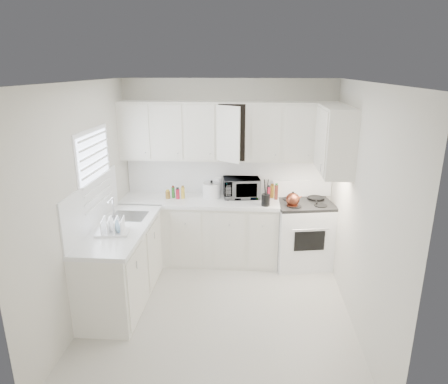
# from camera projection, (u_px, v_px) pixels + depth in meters

# --- Properties ---
(floor) EXTENTS (3.20, 3.20, 0.00)m
(floor) POSITION_uv_depth(u_px,v_px,m) (220.00, 311.00, 4.69)
(floor) COLOR beige
(floor) RESTS_ON ground
(ceiling) EXTENTS (3.20, 3.20, 0.00)m
(ceiling) POSITION_uv_depth(u_px,v_px,m) (219.00, 82.00, 3.92)
(ceiling) COLOR white
(ceiling) RESTS_ON ground
(wall_back) EXTENTS (3.00, 0.00, 3.00)m
(wall_back) POSITION_uv_depth(u_px,v_px,m) (229.00, 170.00, 5.83)
(wall_back) COLOR beige
(wall_back) RESTS_ON ground
(wall_front) EXTENTS (3.00, 0.00, 3.00)m
(wall_front) POSITION_uv_depth(u_px,v_px,m) (200.00, 283.00, 2.78)
(wall_front) COLOR beige
(wall_front) RESTS_ON ground
(wall_left) EXTENTS (0.00, 3.20, 3.20)m
(wall_left) POSITION_uv_depth(u_px,v_px,m) (84.00, 203.00, 4.41)
(wall_left) COLOR beige
(wall_left) RESTS_ON ground
(wall_right) EXTENTS (0.00, 3.20, 3.20)m
(wall_right) POSITION_uv_depth(u_px,v_px,m) (361.00, 210.00, 4.20)
(wall_right) COLOR beige
(wall_right) RESTS_ON ground
(window_blinds) EXTENTS (0.06, 0.96, 1.06)m
(window_blinds) POSITION_uv_depth(u_px,v_px,m) (96.00, 174.00, 4.67)
(window_blinds) COLOR white
(window_blinds) RESTS_ON wall_left
(lower_cabinets_back) EXTENTS (2.22, 0.60, 0.90)m
(lower_cabinets_back) POSITION_uv_depth(u_px,v_px,m) (200.00, 231.00, 5.82)
(lower_cabinets_back) COLOR beige
(lower_cabinets_back) RESTS_ON floor
(lower_cabinets_left) EXTENTS (0.60, 1.60, 0.90)m
(lower_cabinets_left) POSITION_uv_depth(u_px,v_px,m) (122.00, 265.00, 4.83)
(lower_cabinets_left) COLOR beige
(lower_cabinets_left) RESTS_ON floor
(countertop_back) EXTENTS (2.24, 0.64, 0.05)m
(countertop_back) POSITION_uv_depth(u_px,v_px,m) (200.00, 201.00, 5.67)
(countertop_back) COLOR silver
(countertop_back) RESTS_ON lower_cabinets_back
(countertop_left) EXTENTS (0.64, 1.62, 0.05)m
(countertop_left) POSITION_uv_depth(u_px,v_px,m) (120.00, 229.00, 4.69)
(countertop_left) COLOR silver
(countertop_left) RESTS_ON lower_cabinets_left
(backsplash_back) EXTENTS (2.98, 0.02, 0.55)m
(backsplash_back) POSITION_uv_depth(u_px,v_px,m) (229.00, 176.00, 5.84)
(backsplash_back) COLOR silver
(backsplash_back) RESTS_ON wall_back
(backsplash_left) EXTENTS (0.02, 1.60, 0.55)m
(backsplash_left) POSITION_uv_depth(u_px,v_px,m) (93.00, 204.00, 4.62)
(backsplash_left) COLOR silver
(backsplash_left) RESTS_ON wall_left
(upper_cabinets_back) EXTENTS (3.00, 0.33, 0.80)m
(upper_cabinets_back) POSITION_uv_depth(u_px,v_px,m) (228.00, 160.00, 5.61)
(upper_cabinets_back) COLOR beige
(upper_cabinets_back) RESTS_ON wall_back
(upper_cabinets_right) EXTENTS (0.33, 0.90, 0.80)m
(upper_cabinets_right) POSITION_uv_depth(u_px,v_px,m) (332.00, 172.00, 4.93)
(upper_cabinets_right) COLOR beige
(upper_cabinets_right) RESTS_ON wall_right
(sink) EXTENTS (0.42, 0.38, 0.30)m
(sink) POSITION_uv_depth(u_px,v_px,m) (128.00, 207.00, 4.98)
(sink) COLOR gray
(sink) RESTS_ON countertop_left
(stove) EXTENTS (0.88, 0.77, 1.20)m
(stove) POSITION_uv_depth(u_px,v_px,m) (303.00, 225.00, 5.67)
(stove) COLOR white
(stove) RESTS_ON floor
(tea_kettle) EXTENTS (0.26, 0.23, 0.21)m
(tea_kettle) POSITION_uv_depth(u_px,v_px,m) (293.00, 198.00, 5.39)
(tea_kettle) COLOR maroon
(tea_kettle) RESTS_ON stove
(frying_pan) EXTENTS (0.27, 0.42, 0.04)m
(frying_pan) POSITION_uv_depth(u_px,v_px,m) (316.00, 198.00, 5.70)
(frying_pan) COLOR black
(frying_pan) RESTS_ON stove
(microwave) EXTENTS (0.55, 0.36, 0.35)m
(microwave) POSITION_uv_depth(u_px,v_px,m) (241.00, 186.00, 5.71)
(microwave) COLOR gray
(microwave) RESTS_ON countertop_back
(rice_cooker) EXTENTS (0.29, 0.29, 0.25)m
(rice_cooker) POSITION_uv_depth(u_px,v_px,m) (212.00, 189.00, 5.71)
(rice_cooker) COLOR white
(rice_cooker) RESTS_ON countertop_back
(paper_towel) EXTENTS (0.12, 0.12, 0.27)m
(paper_towel) POSITION_uv_depth(u_px,v_px,m) (217.00, 187.00, 5.79)
(paper_towel) COLOR white
(paper_towel) RESTS_ON countertop_back
(utensil_crock) EXTENTS (0.14, 0.14, 0.38)m
(utensil_crock) POSITION_uv_depth(u_px,v_px,m) (266.00, 192.00, 5.35)
(utensil_crock) COLOR black
(utensil_crock) RESTS_ON countertop_back
(dish_rack) EXTENTS (0.40, 0.33, 0.20)m
(dish_rack) POSITION_uv_depth(u_px,v_px,m) (112.00, 225.00, 4.47)
(dish_rack) COLOR white
(dish_rack) RESTS_ON countertop_left
(spice_left_0) EXTENTS (0.06, 0.06, 0.13)m
(spice_left_0) POSITION_uv_depth(u_px,v_px,m) (169.00, 191.00, 5.80)
(spice_left_0) COLOR olive
(spice_left_0) RESTS_ON countertop_back
(spice_left_1) EXTENTS (0.06, 0.06, 0.13)m
(spice_left_1) POSITION_uv_depth(u_px,v_px,m) (173.00, 193.00, 5.71)
(spice_left_1) COLOR #236622
(spice_left_1) RESTS_ON countertop_back
(spice_left_2) EXTENTS (0.06, 0.06, 0.13)m
(spice_left_2) POSITION_uv_depth(u_px,v_px,m) (180.00, 192.00, 5.79)
(spice_left_2) COLOR #A7162D
(spice_left_2) RESTS_ON countertop_back
(spice_left_3) EXTENTS (0.06, 0.06, 0.13)m
(spice_left_3) POSITION_uv_depth(u_px,v_px,m) (184.00, 194.00, 5.70)
(spice_left_3) COLOR gold
(spice_left_3) RESTS_ON countertop_back
(sauce_right_0) EXTENTS (0.06, 0.06, 0.19)m
(sauce_right_0) POSITION_uv_depth(u_px,v_px,m) (268.00, 191.00, 5.73)
(sauce_right_0) COLOR #A7162D
(sauce_right_0) RESTS_ON countertop_back
(sauce_right_1) EXTENTS (0.06, 0.06, 0.19)m
(sauce_right_1) POSITION_uv_depth(u_px,v_px,m) (272.00, 192.00, 5.67)
(sauce_right_1) COLOR gold
(sauce_right_1) RESTS_ON countertop_back
(sauce_right_2) EXTENTS (0.06, 0.06, 0.19)m
(sauce_right_2) POSITION_uv_depth(u_px,v_px,m) (276.00, 191.00, 5.72)
(sauce_right_2) COLOR #5C251A
(sauce_right_2) RESTS_ON countertop_back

